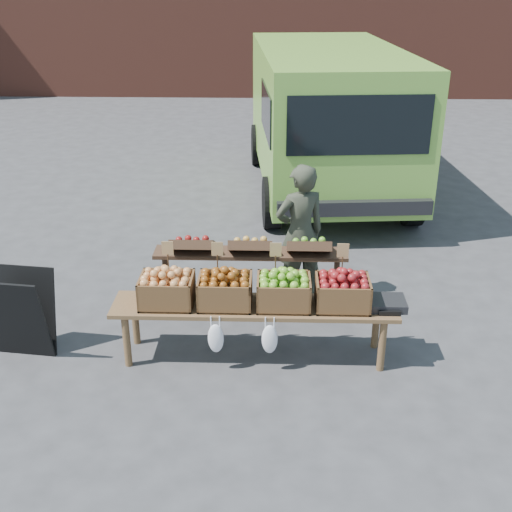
# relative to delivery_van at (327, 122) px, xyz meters

# --- Properties ---
(ground) EXTENTS (80.00, 80.00, 0.00)m
(ground) POSITION_rel_delivery_van_xyz_m (-1.91, -4.86, -1.16)
(ground) COLOR #3E3E40
(delivery_van) EXTENTS (2.82, 5.37, 2.32)m
(delivery_van) POSITION_rel_delivery_van_xyz_m (0.00, 0.00, 0.00)
(delivery_van) COLOR #72AF3E
(delivery_van) RESTS_ON ground
(vendor) EXTENTS (0.68, 0.57, 1.58)m
(vendor) POSITION_rel_delivery_van_xyz_m (-0.55, -3.84, -0.37)
(vendor) COLOR #323629
(vendor) RESTS_ON ground
(chalkboard_sign) EXTENTS (0.62, 0.39, 0.88)m
(chalkboard_sign) POSITION_rel_delivery_van_xyz_m (-3.25, -5.11, -0.72)
(chalkboard_sign) COLOR black
(chalkboard_sign) RESTS_ON ground
(back_table) EXTENTS (2.10, 0.44, 1.04)m
(back_table) POSITION_rel_delivery_van_xyz_m (-1.08, -4.37, -0.64)
(back_table) COLOR #3E291B
(back_table) RESTS_ON ground
(display_bench) EXTENTS (2.70, 0.56, 0.57)m
(display_bench) POSITION_rel_delivery_van_xyz_m (-1.01, -5.09, -0.88)
(display_bench) COLOR brown
(display_bench) RESTS_ON ground
(crate_golden_apples) EXTENTS (0.50, 0.40, 0.28)m
(crate_golden_apples) POSITION_rel_delivery_van_xyz_m (-1.84, -5.09, -0.45)
(crate_golden_apples) COLOR gold
(crate_golden_apples) RESTS_ON display_bench
(crate_russet_pears) EXTENTS (0.50, 0.40, 0.28)m
(crate_russet_pears) POSITION_rel_delivery_van_xyz_m (-1.29, -5.09, -0.45)
(crate_russet_pears) COLOR #944E11
(crate_russet_pears) RESTS_ON display_bench
(crate_red_apples) EXTENTS (0.50, 0.40, 0.28)m
(crate_red_apples) POSITION_rel_delivery_van_xyz_m (-0.74, -5.09, -0.45)
(crate_red_apples) COLOR #448613
(crate_red_apples) RESTS_ON display_bench
(crate_green_apples) EXTENTS (0.50, 0.40, 0.28)m
(crate_green_apples) POSITION_rel_delivery_van_xyz_m (-0.19, -5.09, -0.45)
(crate_green_apples) COLOR maroon
(crate_green_apples) RESTS_ON display_bench
(weighing_scale) EXTENTS (0.34, 0.30, 0.08)m
(weighing_scale) POSITION_rel_delivery_van_xyz_m (0.24, -5.09, -0.55)
(weighing_scale) COLOR black
(weighing_scale) RESTS_ON display_bench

